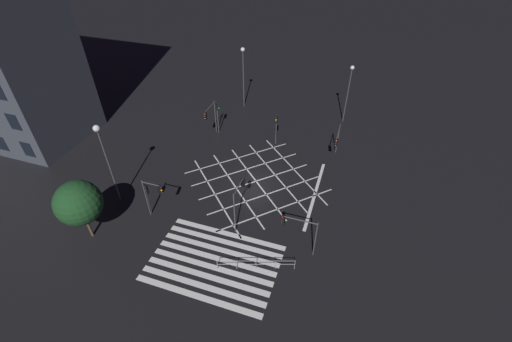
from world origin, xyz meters
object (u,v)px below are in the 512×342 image
traffic_light_ne_cross (337,140)px  street_lamp_west (103,147)px  traffic_light_sw_cross (147,193)px  traffic_light_median_south (239,195)px  street_tree_near (78,203)px  traffic_light_nw_main (218,111)px  street_lamp_far (350,83)px  traffic_light_median_north (276,124)px  traffic_light_sw_main (154,193)px  street_lamp_east (243,64)px  traffic_light_se_main (297,227)px  traffic_light_nw_cross (210,115)px

traffic_light_ne_cross → street_lamp_west: bearing=-54.6°
traffic_light_sw_cross → traffic_light_median_south: traffic_light_median_south is taller
street_tree_near → traffic_light_median_south: bearing=25.7°
traffic_light_nw_main → street_lamp_far: bearing=28.4°
traffic_light_median_north → traffic_light_sw_main: bearing=-24.7°
traffic_light_nw_main → traffic_light_ne_cross: traffic_light_nw_main is taller
traffic_light_sw_cross → street_lamp_east: 22.74m
traffic_light_nw_main → traffic_light_se_main: (13.24, -14.87, -0.19)m
traffic_light_sw_cross → traffic_light_ne_cross: 20.21m
traffic_light_median_south → street_lamp_far: (6.55, 21.07, 2.04)m
traffic_light_nw_cross → street_lamp_far: (14.80, 9.04, 2.23)m
traffic_light_se_main → street_lamp_west: size_ratio=0.45×
street_lamp_far → traffic_light_sw_cross: bearing=-123.2°
traffic_light_nw_cross → traffic_light_median_north: bearing=98.0°
traffic_light_median_south → traffic_light_sw_cross: bearing=100.7°
traffic_light_sw_cross → traffic_light_median_north: (7.83, 14.69, 0.30)m
traffic_light_ne_cross → street_lamp_east: bearing=-122.3°
traffic_light_se_main → traffic_light_nw_cross: bearing=-44.7°
traffic_light_sw_cross → street_lamp_west: 5.46m
traffic_light_sw_main → traffic_light_median_north: size_ratio=1.08×
traffic_light_ne_cross → street_lamp_far: 9.36m
street_lamp_west → traffic_light_sw_main: bearing=-7.7°
traffic_light_median_north → street_tree_near: street_tree_near is taller
traffic_light_nw_cross → street_lamp_far: street_lamp_far is taller
traffic_light_nw_main → traffic_light_median_north: bearing=-1.4°
traffic_light_ne_cross → traffic_light_nw_cross: bearing=-89.9°
traffic_light_median_north → traffic_light_se_main: 15.82m
traffic_light_se_main → street_lamp_far: street_lamp_far is taller
traffic_light_sw_main → street_lamp_far: bearing=58.8°
traffic_light_sw_cross → street_tree_near: bearing=139.8°
traffic_light_ne_cross → street_lamp_east: size_ratio=0.45×
traffic_light_sw_main → traffic_light_ne_cross: bearing=44.8°
street_tree_near → traffic_light_ne_cross: bearing=43.9°
traffic_light_se_main → street_tree_near: size_ratio=0.66×
traffic_light_sw_cross → traffic_light_nw_cross: traffic_light_nw_cross is taller
traffic_light_nw_cross → traffic_light_ne_cross: 14.91m
traffic_light_nw_cross → street_tree_near: bearing=-11.0°
traffic_light_median_north → street_tree_near: bearing=-31.0°
traffic_light_sw_main → street_lamp_east: bearing=89.9°
street_lamp_east → street_lamp_west: 22.54m
traffic_light_se_main → street_lamp_far: bearing=-92.8°
traffic_light_median_south → street_lamp_east: street_lamp_east is taller
traffic_light_median_south → street_lamp_east: 22.26m
traffic_light_sw_main → street_lamp_west: 5.82m
traffic_light_median_south → traffic_light_median_north: 13.15m
street_lamp_east → traffic_light_se_main: bearing=-60.5°
traffic_light_median_south → traffic_light_nw_cross: bearing=34.4°
traffic_light_median_north → street_lamp_far: 10.88m
traffic_light_se_main → traffic_light_sw_cross: bearing=0.0°
traffic_light_median_south → street_lamp_west: (-11.96, -1.17, 3.14)m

